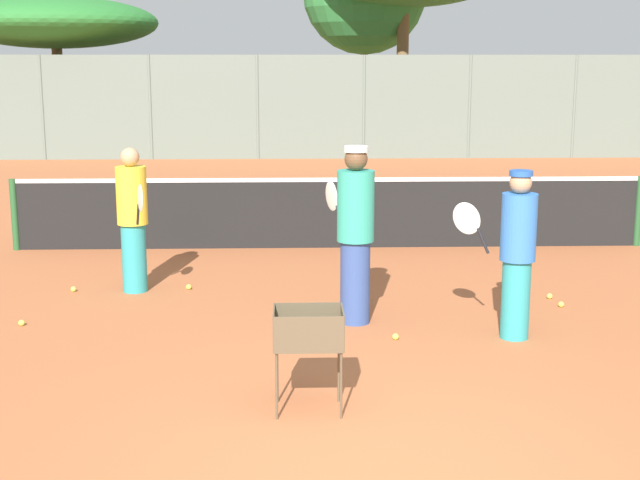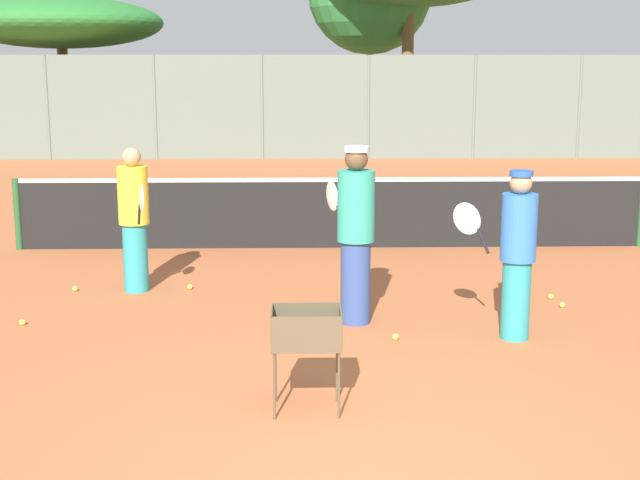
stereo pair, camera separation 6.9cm
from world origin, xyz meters
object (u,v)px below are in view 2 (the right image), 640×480
Objects in this scene: player_yellow_shirt at (517,253)px; ball_cart at (308,337)px; player_white_outfit at (355,233)px; tennis_net at (332,211)px; player_red_cap at (134,218)px; parked_car at (120,127)px.

player_yellow_shirt is 2.03× the size of ball_cart.
player_white_outfit is at bearing 77.69° from ball_cart.
player_red_cap is at bearing -134.95° from tennis_net.
player_red_cap is 4.65m from player_yellow_shirt.
player_white_outfit is 1.08× the size of player_red_cap.
tennis_net is 6.41m from ball_cart.
player_white_outfit is 1.70m from player_yellow_shirt.
player_red_cap reaches higher than tennis_net.
tennis_net is at bearing 86.02° from ball_cart.
parked_car is at bearing -42.19° from player_yellow_shirt.
player_white_outfit is 20.76m from parked_car.
ball_cart is at bearing 7.66° from player_red_cap.
tennis_net is 5.37× the size of player_red_cap.
player_white_outfit is 2.96m from player_red_cap.
ball_cart is (2.07, -3.88, -0.29)m from player_red_cap.
ball_cart is (-0.45, -6.39, 0.07)m from tennis_net.
player_white_outfit is at bearing 41.19° from player_red_cap.
player_red_cap reaches higher than parked_car.
ball_cart is (-2.13, -1.87, -0.27)m from player_yellow_shirt.
parked_car reaches higher than tennis_net.
player_white_outfit is 2.55m from ball_cart.
ball_cart is at bearing -75.34° from parked_car.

